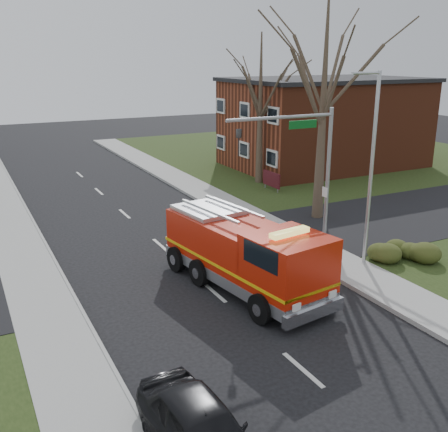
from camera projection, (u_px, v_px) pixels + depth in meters
name	position (u px, v px, depth m)	size (l,w,h in m)	color
ground	(214.00, 292.00, 20.69)	(120.00, 120.00, 0.00)	black
sidewalk_right	(339.00, 263.00, 23.38)	(2.40, 80.00, 0.15)	#989892
sidewalk_left	(52.00, 326.00, 17.96)	(2.40, 80.00, 0.15)	#989892
brick_building	(324.00, 123.00, 43.22)	(15.40, 10.40, 7.25)	maroon
health_center_sign	(272.00, 179.00, 35.65)	(0.12, 2.00, 1.40)	#471018
hedge_corner	(403.00, 250.00, 23.60)	(2.80, 2.00, 0.90)	#2F3C16
bare_tree_near	(324.00, 86.00, 27.77)	(6.00, 6.00, 12.00)	#3A2E22
bare_tree_far	(261.00, 93.00, 36.35)	(5.25, 5.25, 10.50)	#3A2E22
traffic_signal_mast	(305.00, 157.00, 22.86)	(5.29, 0.18, 6.80)	gray
streetlight_pole	(371.00, 165.00, 22.05)	(1.48, 0.16, 8.40)	#B7BABF
fire_engine	(246.00, 255.00, 20.62)	(3.93, 8.13, 3.15)	red
parked_car_maroon	(201.00, 432.00, 11.91)	(1.80, 4.47, 1.52)	black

